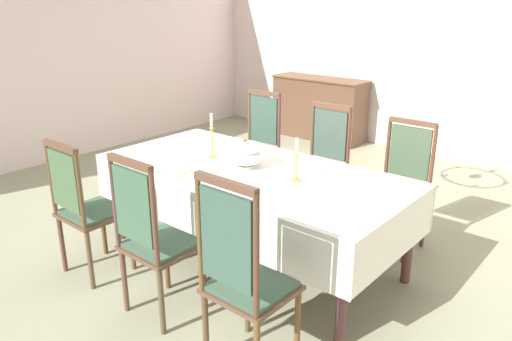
{
  "coord_description": "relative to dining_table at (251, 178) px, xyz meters",
  "views": [
    {
      "loc": [
        2.32,
        -2.81,
        1.99
      ],
      "look_at": [
        0.1,
        -0.19,
        0.79
      ],
      "focal_mm": 34.52,
      "sensor_mm": 36.0,
      "label": 1
    }
  ],
  "objects": [
    {
      "name": "ground",
      "position": [
        0.0,
        0.13,
        -0.71
      ],
      "size": [
        7.19,
        7.16,
        0.04
      ],
      "primitive_type": "cube",
      "color": "gray"
    },
    {
      "name": "back_wall",
      "position": [
        0.0,
        3.74,
        0.82
      ],
      "size": [
        7.19,
        0.08,
        3.03
      ],
      "primitive_type": "cube",
      "color": "silver",
      "rests_on": "ground"
    },
    {
      "name": "left_wall",
      "position": [
        -3.64,
        0.13,
        0.82
      ],
      "size": [
        0.08,
        7.16,
        3.03
      ],
      "primitive_type": "cube",
      "color": "silver",
      "rests_on": "ground"
    },
    {
      "name": "dining_table",
      "position": [
        0.0,
        0.0,
        0.0
      ],
      "size": [
        2.41,
        1.13,
        0.76
      ],
      "color": "brown",
      "rests_on": "ground"
    },
    {
      "name": "tablecloth",
      "position": [
        0.0,
        0.0,
        -0.01
      ],
      "size": [
        2.43,
        1.15,
        0.36
      ],
      "color": "white",
      "rests_on": "dining_table"
    },
    {
      "name": "chair_south_a",
      "position": [
        -0.78,
        -0.97,
        -0.14
      ],
      "size": [
        0.44,
        0.42,
        1.06
      ],
      "color": "brown",
      "rests_on": "ground"
    },
    {
      "name": "chair_north_a",
      "position": [
        -0.78,
        0.97,
        -0.12
      ],
      "size": [
        0.44,
        0.42,
        1.12
      ],
      "rotation": [
        0.0,
        0.0,
        3.14
      ],
      "color": "brown",
      "rests_on": "ground"
    },
    {
      "name": "chair_south_b",
      "position": [
        0.01,
        -0.97,
        -0.12
      ],
      "size": [
        0.44,
        0.42,
        1.11
      ],
      "color": "brown",
      "rests_on": "ground"
    },
    {
      "name": "chair_north_b",
      "position": [
        0.01,
        0.97,
        -0.13
      ],
      "size": [
        0.44,
        0.42,
        1.1
      ],
      "rotation": [
        0.0,
        0.0,
        3.14
      ],
      "color": "brown",
      "rests_on": "ground"
    },
    {
      "name": "chair_south_c",
      "position": [
        0.78,
        -0.97,
        -0.1
      ],
      "size": [
        0.44,
        0.42,
        1.17
      ],
      "color": "#4F4426",
      "rests_on": "ground"
    },
    {
      "name": "chair_north_c",
      "position": [
        0.78,
        0.97,
        -0.13
      ],
      "size": [
        0.44,
        0.42,
        1.07
      ],
      "rotation": [
        0.0,
        0.0,
        3.14
      ],
      "color": "brown",
      "rests_on": "ground"
    },
    {
      "name": "soup_tureen",
      "position": [
        -0.06,
        -0.0,
        0.18
      ],
      "size": [
        0.28,
        0.28,
        0.22
      ],
      "color": "white",
      "rests_on": "tablecloth"
    },
    {
      "name": "candlestick_west",
      "position": [
        -0.42,
        0.0,
        0.22
      ],
      "size": [
        0.07,
        0.07,
        0.37
      ],
      "color": "gold",
      "rests_on": "tablecloth"
    },
    {
      "name": "candlestick_east",
      "position": [
        0.42,
        -0.0,
        0.2
      ],
      "size": [
        0.07,
        0.07,
        0.32
      ],
      "color": "gold",
      "rests_on": "tablecloth"
    },
    {
      "name": "bowl_near_left",
      "position": [
        -0.14,
        -0.42,
        0.09
      ],
      "size": [
        0.14,
        0.14,
        0.03
      ],
      "color": "white",
      "rests_on": "tablecloth"
    },
    {
      "name": "bowl_near_right",
      "position": [
        -0.37,
        -0.44,
        0.1
      ],
      "size": [
        0.18,
        0.18,
        0.04
      ],
      "color": "white",
      "rests_on": "tablecloth"
    },
    {
      "name": "spoon_primary",
      "position": [
        -0.24,
        -0.4,
        0.08
      ],
      "size": [
        0.05,
        0.18,
        0.01
      ],
      "rotation": [
        0.0,
        0.0,
        -0.17
      ],
      "color": "gold",
      "rests_on": "tablecloth"
    },
    {
      "name": "spoon_secondary",
      "position": [
        -0.49,
        -0.41,
        0.08
      ],
      "size": [
        0.04,
        0.18,
        0.01
      ],
      "rotation": [
        0.0,
        0.0,
        0.14
      ],
      "color": "gold",
      "rests_on": "tablecloth"
    },
    {
      "name": "sideboard",
      "position": [
        -1.63,
        3.43,
        -0.24
      ],
      "size": [
        1.44,
        0.48,
        0.9
      ],
      "rotation": [
        0.0,
        0.0,
        3.14
      ],
      "color": "brown",
      "rests_on": "ground"
    }
  ]
}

